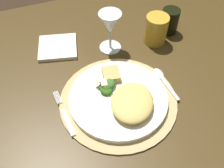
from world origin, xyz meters
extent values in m
cube|color=#443116|center=(0.00, 0.00, 0.73)|extent=(1.32, 1.04, 0.03)
cylinder|color=#452F19|center=(0.58, 0.45, 0.36)|extent=(0.07, 0.07, 0.72)
cylinder|color=tan|center=(-0.06, -0.05, 0.75)|extent=(0.33, 0.33, 0.01)
cylinder|color=silver|center=(-0.06, -0.05, 0.76)|extent=(0.28, 0.28, 0.02)
ellipsoid|color=#E9C264|center=(-0.04, -0.10, 0.78)|extent=(0.17, 0.18, 0.03)
ellipsoid|color=#2C6018|center=(-0.08, -0.02, 0.77)|extent=(0.04, 0.04, 0.02)
ellipsoid|color=#3A692B|center=(-0.07, -0.01, 0.78)|extent=(0.05, 0.05, 0.02)
ellipsoid|color=#3F5A1F|center=(-0.08, -0.01, 0.77)|extent=(0.05, 0.05, 0.02)
ellipsoid|color=#385B17|center=(-0.07, 0.01, 0.77)|extent=(0.05, 0.03, 0.02)
cube|color=beige|center=(-0.10, 0.01, 0.79)|extent=(0.03, 0.03, 0.01)
cube|color=beige|center=(-0.09, -0.01, 0.79)|extent=(0.02, 0.03, 0.01)
cube|color=tan|center=(-0.05, 0.02, 0.77)|extent=(0.06, 0.06, 0.02)
cube|color=silver|center=(-0.21, -0.08, 0.75)|extent=(0.02, 0.09, 0.00)
cube|color=silver|center=(-0.22, 0.01, 0.75)|extent=(0.01, 0.05, 0.00)
cube|color=silver|center=(-0.22, 0.01, 0.75)|extent=(0.01, 0.05, 0.00)
cube|color=silver|center=(-0.22, 0.01, 0.75)|extent=(0.01, 0.05, 0.00)
cube|color=silver|center=(-0.21, 0.01, 0.75)|extent=(0.01, 0.05, 0.00)
cube|color=silver|center=(0.10, -0.07, 0.75)|extent=(0.01, 0.09, 0.00)
ellipsoid|color=silver|center=(0.09, -0.01, 0.75)|extent=(0.03, 0.05, 0.01)
cube|color=white|center=(-0.17, 0.23, 0.75)|extent=(0.15, 0.15, 0.01)
cylinder|color=silver|center=(0.00, 0.17, 0.74)|extent=(0.07, 0.07, 0.00)
cylinder|color=silver|center=(0.00, 0.17, 0.78)|extent=(0.01, 0.01, 0.06)
cone|color=silver|center=(0.00, 0.17, 0.84)|extent=(0.07, 0.07, 0.07)
cylinder|color=gold|center=(0.16, 0.14, 0.79)|extent=(0.08, 0.08, 0.10)
cylinder|color=black|center=(0.23, 0.18, 0.79)|extent=(0.06, 0.06, 0.09)
camera|label=1|loc=(-0.23, -0.46, 1.34)|focal=41.56mm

